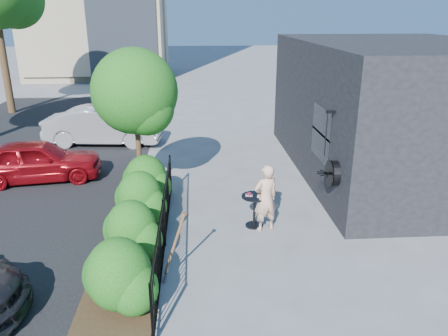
{
  "coord_description": "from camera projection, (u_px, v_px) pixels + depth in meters",
  "views": [
    {
      "loc": [
        -0.8,
        -8.44,
        4.8
      ],
      "look_at": [
        -0.1,
        1.59,
        1.2
      ],
      "focal_mm": 35.0,
      "sensor_mm": 36.0,
      "label": 1
    }
  ],
  "objects": [
    {
      "name": "shrubs",
      "position": [
        136.0,
        216.0,
        9.32
      ],
      "size": [
        1.1,
        5.6,
        1.24
      ],
      "color": "#1A5613",
      "rests_on": "ground"
    },
    {
      "name": "planting_bed",
      "position": [
        133.0,
        245.0,
        9.44
      ],
      "size": [
        1.3,
        6.0,
        0.08
      ],
      "primitive_type": "cube",
      "color": "#382616",
      "rests_on": "ground"
    },
    {
      "name": "patio_tree",
      "position": [
        137.0,
        97.0,
        11.11
      ],
      "size": [
        2.2,
        2.2,
        3.94
      ],
      "color": "#3F2B19",
      "rests_on": "ground"
    },
    {
      "name": "shop_building",
      "position": [
        398.0,
        108.0,
        13.51
      ],
      "size": [
        6.22,
        9.0,
        4.0
      ],
      "color": "black",
      "rests_on": "ground"
    },
    {
      "name": "woman",
      "position": [
        266.0,
        198.0,
        9.95
      ],
      "size": [
        0.67,
        0.55,
        1.6
      ],
      "primitive_type": "imported",
      "rotation": [
        0.0,
        0.0,
        3.47
      ],
      "color": "#E8B296",
      "rests_on": "ground"
    },
    {
      "name": "car_silver",
      "position": [
        104.0,
        126.0,
        16.63
      ],
      "size": [
        4.47,
        1.9,
        1.43
      ],
      "primitive_type": "imported",
      "rotation": [
        0.0,
        0.0,
        1.48
      ],
      "color": "#A3A3A8",
      "rests_on": "ground"
    },
    {
      "name": "car_red",
      "position": [
        37.0,
        160.0,
        13.01
      ],
      "size": [
        3.86,
        2.01,
        1.25
      ],
      "primitive_type": "imported",
      "rotation": [
        0.0,
        0.0,
        1.72
      ],
      "color": "maroon",
      "rests_on": "ground"
    },
    {
      "name": "cafe_table",
      "position": [
        254.0,
        205.0,
        10.21
      ],
      "size": [
        0.62,
        0.62,
        0.83
      ],
      "rotation": [
        0.0,
        0.0,
        -0.17
      ],
      "color": "black",
      "rests_on": "ground"
    },
    {
      "name": "shovel",
      "position": [
        173.0,
        251.0,
        8.06
      ],
      "size": [
        0.5,
        0.19,
        1.45
      ],
      "color": "brown",
      "rests_on": "ground"
    },
    {
      "name": "ground",
      "position": [
        234.0,
        243.0,
        9.6
      ],
      "size": [
        120.0,
        120.0,
        0.0
      ],
      "primitive_type": "plane",
      "color": "gray",
      "rests_on": "ground"
    },
    {
      "name": "fence",
      "position": [
        164.0,
        223.0,
        9.31
      ],
      "size": [
        0.05,
        6.05,
        1.1
      ],
      "color": "black",
      "rests_on": "ground"
    }
  ]
}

